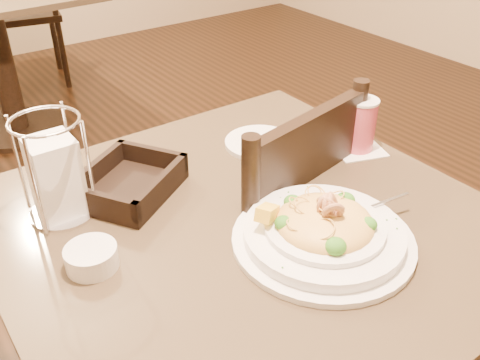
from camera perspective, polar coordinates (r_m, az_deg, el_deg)
main_table at (r=1.19m, az=0.58°, el=-13.60°), size 0.90×0.90×0.76m
dining_chair_near at (r=1.38m, az=2.07°, el=-6.99°), size 0.49×0.49×0.93m
dining_chair_far at (r=3.70m, az=-22.26°, el=16.59°), size 0.49×0.49×0.93m
pasta_bowl at (r=0.97m, az=8.91°, el=-5.24°), size 0.36×0.33×0.11m
drink_glass at (r=1.26m, az=12.71°, el=5.73°), size 0.14×0.14×0.13m
bread_basket at (r=1.12m, az=-11.75°, el=-0.43°), size 0.26×0.25×0.06m
napkin_caddy at (r=1.05m, az=-19.06°, el=0.51°), size 0.13×0.13×0.20m
side_plate at (r=1.28m, az=2.18°, el=4.00°), size 0.22×0.22×0.01m
butter_ramekin at (r=0.95m, az=-15.56°, el=-7.97°), size 0.10×0.10×0.04m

